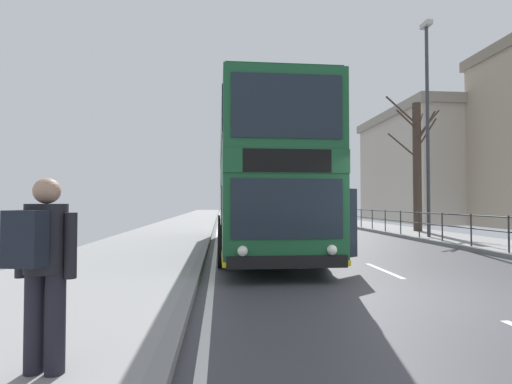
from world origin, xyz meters
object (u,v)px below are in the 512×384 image
object	(u,v)px
double_decker_bus_main	(258,182)
pedestrian_with_backpack	(43,259)
bare_tree_far_00	(329,188)
background_building_01	(463,167)
bare_tree_far_01	(417,164)
street_lamp_far_side	(427,114)

from	to	relation	value
double_decker_bus_main	pedestrian_with_backpack	size ratio (longest dim) A/B	6.84
bare_tree_far_00	background_building_01	world-z (taller)	background_building_01
bare_tree_far_01	background_building_01	bearing A→B (deg)	49.01
background_building_01	bare_tree_far_01	bearing A→B (deg)	-130.99
street_lamp_far_side	bare_tree_far_01	size ratio (longest dim) A/B	1.31
pedestrian_with_backpack	bare_tree_far_00	size ratio (longest dim) A/B	0.28
pedestrian_with_backpack	street_lamp_far_side	distance (m)	16.32
street_lamp_far_side	bare_tree_far_00	bearing A→B (deg)	87.24
bare_tree_far_00	background_building_01	size ratio (longest dim) A/B	0.42
double_decker_bus_main	pedestrian_with_backpack	distance (m)	9.82
bare_tree_far_01	bare_tree_far_00	bearing A→B (deg)	91.44
street_lamp_far_side	background_building_01	xyz separation A→B (m)	(11.86, 15.45, -0.73)
pedestrian_with_backpack	background_building_01	bearing A→B (deg)	51.22
double_decker_bus_main	background_building_01	size ratio (longest dim) A/B	0.80
double_decker_bus_main	bare_tree_far_00	distance (m)	22.13
pedestrian_with_backpack	street_lamp_far_side	world-z (taller)	street_lamp_far_side
double_decker_bus_main	bare_tree_far_00	bearing A→B (deg)	67.83
bare_tree_far_00	pedestrian_with_backpack	bearing A→B (deg)	-110.33
street_lamp_far_side	bare_tree_far_01	xyz separation A→B (m)	(1.23, 3.22, -1.78)
bare_tree_far_00	background_building_01	distance (m)	11.38
pedestrian_with_backpack	street_lamp_far_side	size ratio (longest dim) A/B	0.18
pedestrian_with_backpack	double_decker_bus_main	bearing A→B (deg)	73.84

